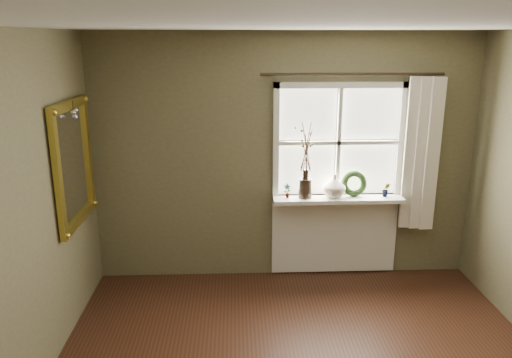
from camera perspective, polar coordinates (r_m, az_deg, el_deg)
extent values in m
plane|color=silver|center=(2.86, 8.44, 17.09)|extent=(4.50, 4.50, 0.00)
cube|color=brown|center=(5.28, 3.29, 2.38)|extent=(4.00, 0.10, 2.60)
cube|color=white|center=(5.40, 9.13, -2.03)|extent=(1.36, 0.06, 0.06)
cube|color=white|center=(5.16, 9.71, 10.54)|extent=(1.36, 0.06, 0.06)
cube|color=white|center=(5.15, 2.30, 4.10)|extent=(0.06, 0.06, 1.24)
cube|color=white|center=(5.42, 16.18, 4.06)|extent=(0.06, 0.06, 1.24)
cube|color=white|center=(5.25, 9.42, 4.11)|extent=(1.24, 0.05, 0.04)
cube|color=white|center=(5.25, 9.42, 4.11)|extent=(0.04, 0.05, 1.12)
cube|color=white|center=(5.16, 5.95, 7.38)|extent=(0.59, 0.01, 0.53)
cube|color=white|center=(5.30, 12.98, 7.28)|extent=(0.59, 0.01, 0.53)
cube|color=white|center=(5.28, 5.76, 1.04)|extent=(0.59, 0.01, 0.53)
cube|color=white|center=(5.41, 12.59, 1.09)|extent=(0.59, 0.01, 0.53)
cube|color=white|center=(5.30, 9.35, -2.26)|extent=(1.36, 0.26, 0.04)
cube|color=white|center=(5.55, 8.92, -6.22)|extent=(1.36, 0.04, 0.88)
cylinder|color=black|center=(5.20, 5.64, -1.05)|extent=(0.18, 0.18, 0.20)
imported|color=silver|center=(5.25, 8.94, -0.79)|extent=(0.30, 0.30, 0.25)
torus|color=#28421D|center=(5.34, 11.13, -0.82)|extent=(0.29, 0.15, 0.28)
imported|color=#28421D|center=(5.19, 3.59, -1.36)|extent=(0.08, 0.06, 0.15)
imported|color=#28421D|center=(5.40, 14.64, -1.18)|extent=(0.09, 0.08, 0.15)
cube|color=beige|center=(5.42, 18.29, 2.65)|extent=(0.36, 0.12, 1.59)
cylinder|color=black|center=(5.13, 11.01, 11.67)|extent=(1.84, 0.03, 0.03)
cube|color=white|center=(4.74, -20.19, 1.68)|extent=(0.02, 0.78, 0.96)
cube|color=#AD9533|center=(4.64, -20.68, 7.91)|extent=(0.05, 0.94, 0.08)
cube|color=#AD9533|center=(4.88, -19.50, -4.24)|extent=(0.05, 0.94, 0.08)
cube|color=#AD9533|center=(4.34, -21.72, 0.28)|extent=(0.05, 0.08, 0.96)
cube|color=#AD9533|center=(5.13, -18.68, 2.87)|extent=(0.05, 0.08, 0.96)
sphere|color=silver|center=(4.61, -20.13, 7.16)|extent=(0.04, 0.04, 0.04)
sphere|color=silver|center=(4.64, -19.97, 6.73)|extent=(0.04, 0.04, 0.04)
sphere|color=silver|center=(4.66, -19.93, 7.40)|extent=(0.04, 0.04, 0.04)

